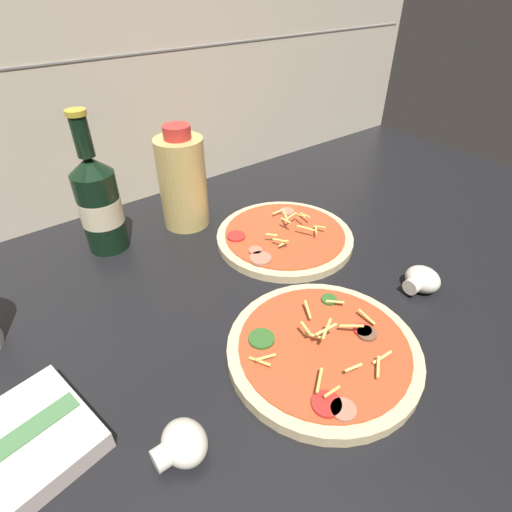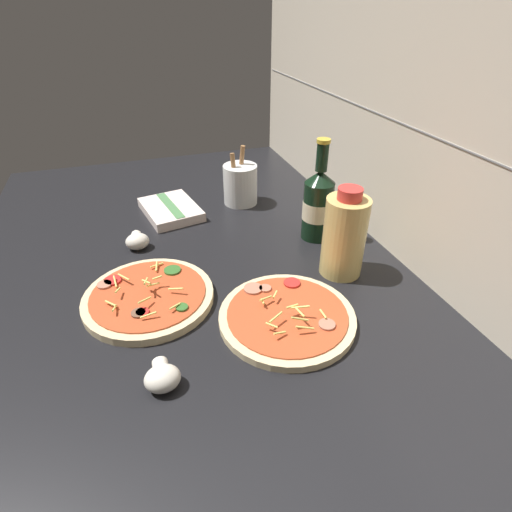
{
  "view_description": "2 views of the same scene",
  "coord_description": "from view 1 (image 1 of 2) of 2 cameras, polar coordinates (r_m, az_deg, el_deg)",
  "views": [
    {
      "loc": [
        -26.49,
        -29.9,
        42.72
      ],
      "look_at": [
        3.38,
        9.01,
        6.86
      ],
      "focal_mm": 28.0,
      "sensor_mm": 36.0,
      "label": 1
    },
    {
      "loc": [
        63.03,
        -7.56,
        50.88
      ],
      "look_at": [
        -2.66,
        14.05,
        6.0
      ],
      "focal_mm": 28.0,
      "sensor_mm": 36.0,
      "label": 2
    }
  ],
  "objects": [
    {
      "name": "pizza_near",
      "position": [
        0.52,
        9.57,
        -13.1
      ],
      "size": [
        24.35,
        24.35,
        5.17
      ],
      "color": "beige",
      "rests_on": "counter_slab"
    },
    {
      "name": "beer_bottle",
      "position": [
        0.71,
        -21.5,
        7.13
      ],
      "size": [
        6.94,
        6.94,
        23.58
      ],
      "color": "black",
      "rests_on": "counter_slab"
    },
    {
      "name": "mushroom_left",
      "position": [
        0.44,
        -10.52,
        -24.91
      ],
      "size": [
        5.52,
        5.26,
        3.68
      ],
      "color": "white",
      "rests_on": "counter_slab"
    },
    {
      "name": "mushroom_right",
      "position": [
        0.65,
        22.56,
        -3.17
      ],
      "size": [
        5.6,
        5.33,
        3.73
      ],
      "color": "white",
      "rests_on": "counter_slab"
    },
    {
      "name": "oil_bottle",
      "position": [
        0.74,
        -10.44,
        10.45
      ],
      "size": [
        8.59,
        8.59,
        18.75
      ],
      "color": "#D6B766",
      "rests_on": "counter_slab"
    },
    {
      "name": "tile_backsplash",
      "position": [
        0.81,
        -19.89,
        25.27
      ],
      "size": [
        160.0,
        1.13,
        60.0
      ],
      "color": "beige",
      "rests_on": "ground"
    },
    {
      "name": "counter_slab",
      "position": [
        0.58,
        2.84,
        -9.96
      ],
      "size": [
        160.0,
        90.0,
        2.5
      ],
      "color": "black",
      "rests_on": "ground"
    },
    {
      "name": "pizza_far",
      "position": [
        0.72,
        4.05,
        2.76
      ],
      "size": [
        24.24,
        24.24,
        4.41
      ],
      "color": "beige",
      "rests_on": "counter_slab"
    }
  ]
}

